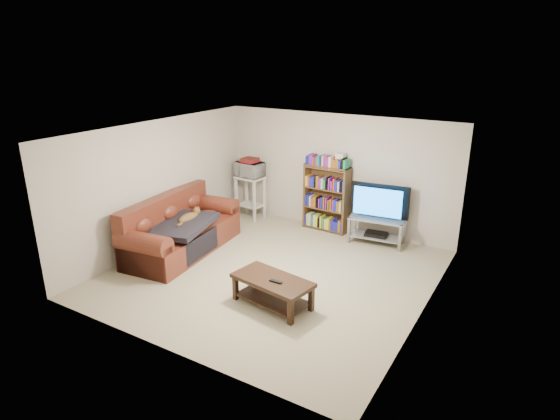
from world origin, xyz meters
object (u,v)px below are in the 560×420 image
Objects in this scene: sofa at (179,232)px; bookshelf at (326,197)px; coffee_table at (273,287)px; tv_stand at (377,226)px.

sofa is 3.06m from bookshelf.
tv_stand is at bearing 89.62° from coffee_table.
bookshelf is (-1.17, 0.17, 0.36)m from tv_stand.
bookshelf reaches higher than sofa.
sofa is 2.33× the size of tv_stand.
sofa is at bearing 171.82° from coffee_table.
sofa is at bearing -125.53° from bookshelf.
coffee_table is (2.55, -0.81, -0.05)m from sofa.
bookshelf reaches higher than tv_stand.
coffee_table is 3.05m from tv_stand.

